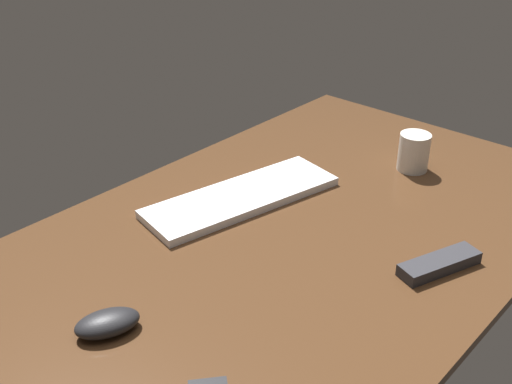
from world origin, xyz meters
The scene contains 5 objects.
desk centered at (0.00, 0.00, 1.00)cm, with size 140.00×84.00×2.00cm, color #4C301C.
keyboard centered at (3.12, 16.28, 2.92)cm, with size 44.46×14.37×1.83cm, color white.
computer_mouse centered at (-42.57, 3.35, 3.70)cm, with size 10.55×6.27×3.40cm, color black.
tv_remote centered at (8.63, -28.46, 3.18)cm, with size 16.55×4.74×2.36cm, color #2D2D33.
coffee_mug centered at (41.83, -3.97, 6.57)cm, with size 7.33×7.33×9.13cm, color silver.
Camera 1 is at (-85.91, -67.25, 71.58)cm, focal length 44.69 mm.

